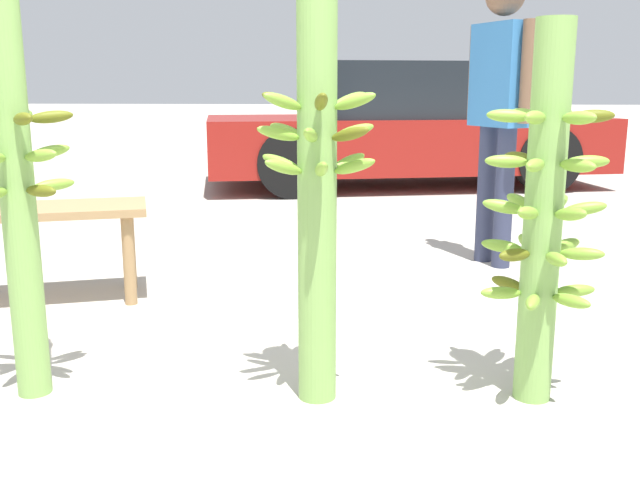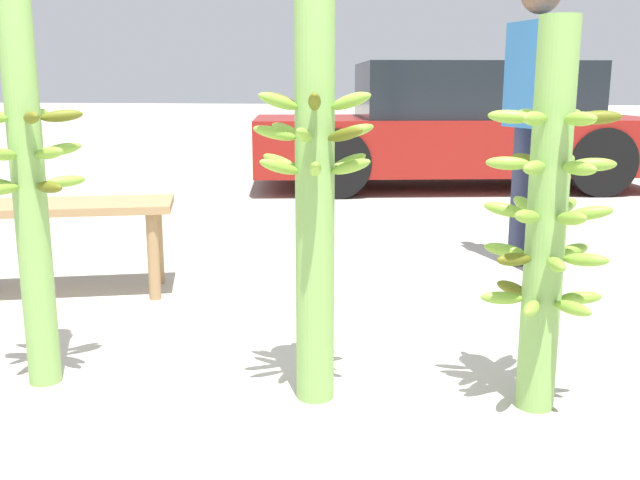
% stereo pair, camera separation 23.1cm
% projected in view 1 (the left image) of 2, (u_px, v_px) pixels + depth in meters
% --- Properties ---
extents(ground_plane, '(80.00, 80.00, 0.00)m').
position_uv_depth(ground_plane, '(284.00, 430.00, 2.27)').
color(ground_plane, '#B2AA9E').
extents(banana_stalk_left, '(0.39, 0.40, 1.61)m').
position_uv_depth(banana_stalk_left, '(15.00, 165.00, 2.37)').
color(banana_stalk_left, '#7AA851').
rests_on(banana_stalk_left, ground_plane).
extents(banana_stalk_center, '(0.40, 0.42, 1.37)m').
position_uv_depth(banana_stalk_center, '(317.00, 195.00, 2.36)').
color(banana_stalk_center, '#7AA851').
rests_on(banana_stalk_center, ground_plane).
extents(banana_stalk_right, '(0.41, 0.41, 1.28)m').
position_uv_depth(banana_stalk_right, '(543.00, 215.00, 2.37)').
color(banana_stalk_right, '#7AA851').
rests_on(banana_stalk_right, ground_plane).
extents(vendor_person, '(0.35, 0.56, 1.69)m').
position_uv_depth(vendor_person, '(500.00, 94.00, 4.17)').
color(vendor_person, '#2D334C').
rests_on(vendor_person, ground_plane).
extents(market_bench, '(1.14, 0.74, 0.49)m').
position_uv_depth(market_bench, '(36.00, 223.00, 3.53)').
color(market_bench, '#99754C').
rests_on(market_bench, ground_plane).
extents(parked_car, '(4.46, 2.50, 1.31)m').
position_uv_depth(parked_car, '(409.00, 127.00, 7.71)').
color(parked_car, maroon).
rests_on(parked_car, ground_plane).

